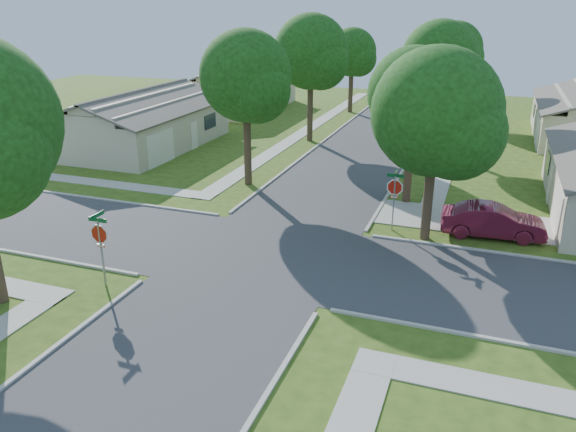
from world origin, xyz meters
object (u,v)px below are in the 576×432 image
(tree_e_far, at_px, (455,52))
(tree_w_near, at_px, (247,80))
(tree_w_far, at_px, (353,54))
(stop_sign_sw, at_px, (100,237))
(stop_sign_ne, at_px, (395,190))
(tree_e_mid, at_px, (440,63))
(house_nw_far, at_px, (237,93))
(tree_e_near, at_px, (415,98))
(tree_w_mid, at_px, (312,55))
(car_driveway, at_px, (493,221))
(car_curb_west, at_px, (394,100))
(house_nw_near, at_px, (142,126))
(tree_ne_corner, at_px, (437,118))
(car_curb_east, at_px, (428,112))

(tree_e_far, relative_size, tree_w_near, 0.97)
(tree_w_far, bearing_deg, stop_sign_sw, -90.07)
(stop_sign_ne, bearing_deg, tree_w_far, 107.70)
(tree_e_mid, distance_m, house_nw_far, 23.95)
(tree_e_mid, height_order, tree_w_near, tree_e_mid)
(tree_e_near, distance_m, tree_w_mid, 15.26)
(tree_e_mid, bearing_deg, car_driveway, -74.04)
(stop_sign_sw, distance_m, car_curb_west, 43.70)
(tree_e_far, distance_m, tree_w_mid, 16.05)
(stop_sign_ne, bearing_deg, house_nw_near, 153.54)
(stop_sign_sw, height_order, tree_w_far, tree_w_far)
(tree_e_near, bearing_deg, tree_w_far, 110.61)
(stop_sign_sw, distance_m, tree_w_near, 14.30)
(tree_e_far, bearing_deg, tree_e_mid, -89.98)
(house_nw_far, bearing_deg, car_curb_west, 24.83)
(tree_w_far, relative_size, house_nw_far, 0.59)
(tree_e_mid, relative_size, car_curb_west, 2.07)
(house_nw_near, distance_m, car_driveway, 26.93)
(house_nw_far, relative_size, car_curb_west, 3.05)
(tree_e_mid, xyz_separation_m, house_nw_near, (-20.75, -6.01, -4.74))
(tree_w_near, relative_size, car_driveway, 1.94)
(tree_w_near, distance_m, tree_ne_corner, 12.02)
(car_driveway, bearing_deg, tree_w_near, 71.15)
(car_curb_east, bearing_deg, tree_e_mid, -83.05)
(tree_e_near, relative_size, car_driveway, 1.79)
(tree_e_far, bearing_deg, stop_sign_ne, -90.10)
(tree_e_far, height_order, tree_w_near, tree_w_near)
(stop_sign_ne, height_order, tree_e_near, tree_e_near)
(tree_ne_corner, height_order, house_nw_far, tree_ne_corner)
(house_nw_near, relative_size, car_driveway, 2.94)
(tree_w_near, relative_size, house_nw_near, 0.66)
(tree_w_mid, height_order, house_nw_near, tree_w_mid)
(tree_e_far, xyz_separation_m, car_curb_east, (-1.73, -1.17, -5.33))
(stop_sign_ne, distance_m, house_nw_far, 34.26)
(tree_ne_corner, xyz_separation_m, house_nw_near, (-22.35, 10.79, -4.08))
(house_nw_near, bearing_deg, tree_w_far, 59.18)
(stop_sign_sw, bearing_deg, car_driveway, 36.29)
(car_curb_east, bearing_deg, tree_w_far, 170.00)
(tree_e_near, relative_size, house_nw_far, 0.61)
(tree_w_mid, bearing_deg, tree_e_near, -51.95)
(stop_sign_sw, distance_m, house_nw_far, 38.40)
(stop_sign_sw, distance_m, tree_w_far, 38.86)
(tree_ne_corner, bearing_deg, tree_w_near, 156.44)
(tree_e_mid, height_order, car_curb_west, tree_e_mid)
(tree_w_mid, bearing_deg, tree_e_mid, -0.00)
(car_driveway, bearing_deg, tree_w_far, 21.28)
(tree_ne_corner, bearing_deg, house_nw_far, 128.81)
(house_nw_near, bearing_deg, tree_e_mid, 16.15)
(tree_e_mid, height_order, tree_ne_corner, tree_e_mid)
(stop_sign_ne, distance_m, tree_w_far, 30.96)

